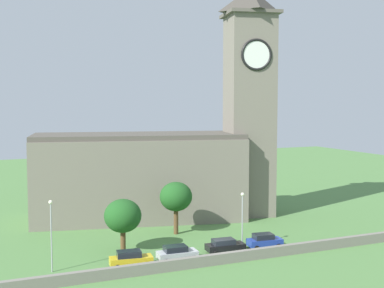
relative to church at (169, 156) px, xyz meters
name	(u,v)px	position (x,y,z in m)	size (l,w,h in m)	color
ground_plane	(171,228)	(-2.28, -6.89, -9.52)	(200.00, 200.00, 0.00)	#517F42
church	(169,156)	(0.00, 0.00, 0.00)	(38.35, 18.59, 35.37)	slate
quay_barrier	(228,258)	(-2.28, -24.31, -8.92)	(52.34, 0.70, 1.20)	gray
car_yellow	(131,259)	(-12.73, -21.50, -8.58)	(4.84, 2.60, 1.86)	gold
car_silver	(177,253)	(-7.24, -21.31, -8.63)	(4.65, 2.48, 1.76)	silver
car_black	(225,246)	(-0.74, -20.51, -8.69)	(4.78, 2.50, 1.64)	black
car_blue	(264,241)	(4.55, -20.79, -8.62)	(4.44, 2.55, 1.80)	#233D9E
streetlamp_west_end	(51,225)	(-20.78, -19.61, -4.46)	(0.44, 0.44, 7.69)	#9EA0A5
streetlamp_west_mid	(242,211)	(1.90, -19.97, -4.88)	(0.44, 0.44, 6.95)	#9EA0A5
tree_churchyard	(176,197)	(-2.84, -10.10, -4.44)	(4.40, 4.40, 7.12)	brown
tree_riverside_west	(123,216)	(-11.78, -15.35, -5.19)	(4.46, 4.46, 6.38)	brown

